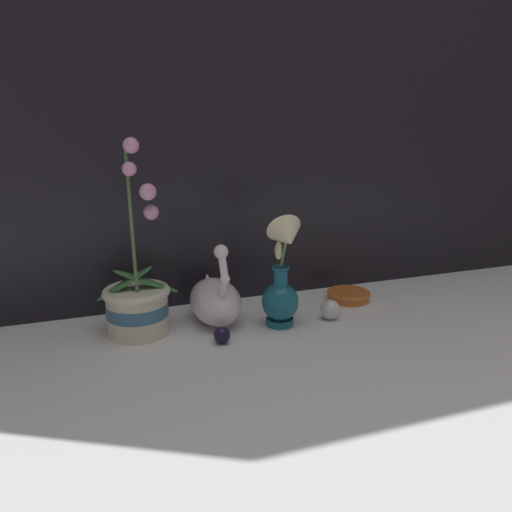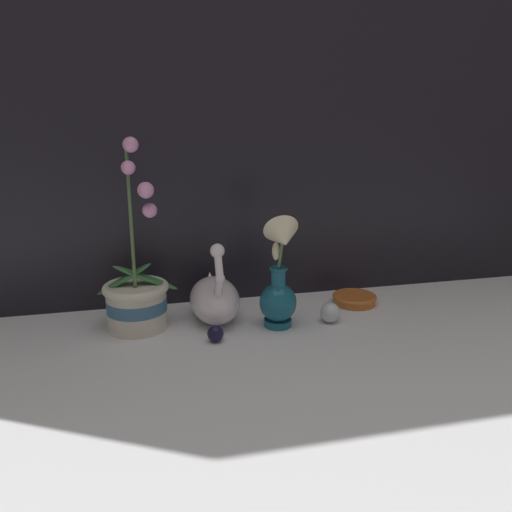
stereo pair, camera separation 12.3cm
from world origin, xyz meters
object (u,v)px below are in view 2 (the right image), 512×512
(swan_figurine, at_px, (214,298))
(blue_vase, at_px, (279,284))
(amber_dish, at_px, (354,298))
(orchid_potted_plant, at_px, (137,297))
(glass_sphere, at_px, (330,313))

(swan_figurine, bearing_deg, blue_vase, -29.72)
(swan_figurine, xyz_separation_m, amber_dish, (0.39, 0.02, -0.04))
(blue_vase, bearing_deg, amber_dish, 23.55)
(orchid_potted_plant, height_order, blue_vase, orchid_potted_plant)
(orchid_potted_plant, distance_m, glass_sphere, 0.47)
(swan_figurine, bearing_deg, glass_sphere, -16.16)
(swan_figurine, distance_m, glass_sphere, 0.29)
(amber_dish, bearing_deg, glass_sphere, -136.83)
(swan_figurine, xyz_separation_m, blue_vase, (0.14, -0.08, 0.05))
(swan_figurine, bearing_deg, amber_dish, 3.49)
(blue_vase, bearing_deg, orchid_potted_plant, 167.18)
(orchid_potted_plant, relative_size, amber_dish, 3.77)
(blue_vase, bearing_deg, glass_sphere, 0.94)
(glass_sphere, bearing_deg, amber_dish, 43.17)
(swan_figurine, relative_size, glass_sphere, 4.35)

